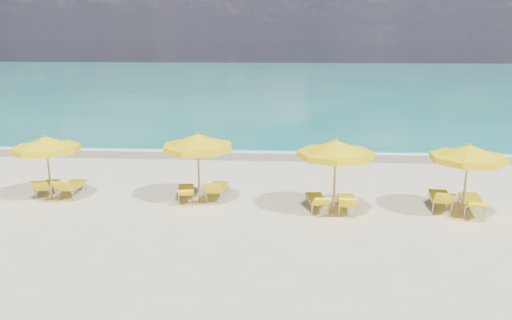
{
  "coord_description": "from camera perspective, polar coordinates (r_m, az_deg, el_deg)",
  "views": [
    {
      "loc": [
        1.13,
        -15.78,
        5.53
      ],
      "look_at": [
        0.0,
        1.5,
        1.2
      ],
      "focal_mm": 35.0,
      "sensor_mm": 36.0,
      "label": 1
    }
  ],
  "objects": [
    {
      "name": "umbrella_4",
      "position": [
        15.72,
        9.1,
        1.2
      ],
      "size": [
        2.53,
        2.53,
        2.45
      ],
      "rotation": [
        0.0,
        0.0,
        -0.05
      ],
      "color": "tan",
      "rests_on": "ground"
    },
    {
      "name": "lounger_4_left",
      "position": [
        16.44,
        6.96,
        -4.97
      ],
      "size": [
        0.79,
        1.74,
        0.74
      ],
      "rotation": [
        0.0,
        0.0,
        0.14
      ],
      "color": "#A5A8AD",
      "rests_on": "ground"
    },
    {
      "name": "wet_sand_band",
      "position": [
        23.86,
        0.93,
        0.63
      ],
      "size": [
        120.0,
        2.6,
        0.01
      ],
      "primitive_type": "cube",
      "color": "tan",
      "rests_on": "ground"
    },
    {
      "name": "whitecap_near",
      "position": [
        34.0,
        -8.43,
        4.53
      ],
      "size": [
        14.0,
        0.36,
        0.05
      ],
      "primitive_type": "cube",
      "color": "white",
      "rests_on": "ground"
    },
    {
      "name": "ground_plane",
      "position": [
        16.76,
        -0.34,
        -5.23
      ],
      "size": [
        120.0,
        120.0,
        0.0
      ],
      "primitive_type": "plane",
      "color": "beige"
    },
    {
      "name": "lounger_2_right",
      "position": [
        18.9,
        -20.28,
        -3.18
      ],
      "size": [
        0.65,
        1.74,
        0.83
      ],
      "rotation": [
        0.0,
        0.0,
        0.03
      ],
      "color": "#A5A8AD",
      "rests_on": "ground"
    },
    {
      "name": "lounger_2_left",
      "position": [
        19.32,
        -22.72,
        -3.09
      ],
      "size": [
        0.78,
        1.65,
        0.78
      ],
      "rotation": [
        0.0,
        0.0,
        0.16
      ],
      "color": "#A5A8AD",
      "rests_on": "ground"
    },
    {
      "name": "ocean",
      "position": [
        64.03,
        2.76,
        9.07
      ],
      "size": [
        120.0,
        80.0,
        0.3
      ],
      "primitive_type": "cube",
      "color": "#167C6F",
      "rests_on": "ground"
    },
    {
      "name": "whitecap_far",
      "position": [
        40.75,
        13.49,
        5.85
      ],
      "size": [
        18.0,
        0.3,
        0.05
      ],
      "primitive_type": "cube",
      "color": "white",
      "rests_on": "ground"
    },
    {
      "name": "lounger_4_right",
      "position": [
        16.45,
        10.28,
        -5.08
      ],
      "size": [
        0.64,
        1.68,
        0.77
      ],
      "rotation": [
        0.0,
        0.0,
        -0.05
      ],
      "color": "#A5A8AD",
      "rests_on": "ground"
    },
    {
      "name": "lounger_3_right",
      "position": [
        17.5,
        -4.48,
        -3.67
      ],
      "size": [
        0.69,
        1.77,
        0.85
      ],
      "rotation": [
        0.0,
        0.0,
        -0.06
      ],
      "color": "#A5A8AD",
      "rests_on": "ground"
    },
    {
      "name": "umbrella_5",
      "position": [
        16.68,
        23.11,
        0.68
      ],
      "size": [
        2.97,
        2.97,
        2.35
      ],
      "rotation": [
        0.0,
        0.0,
        0.35
      ],
      "color": "tan",
      "rests_on": "ground"
    },
    {
      "name": "lounger_5_right",
      "position": [
        17.5,
        23.39,
        -4.78
      ],
      "size": [
        0.95,
        2.04,
        0.73
      ],
      "rotation": [
        0.0,
        0.0,
        -0.17
      ],
      "color": "#A5A8AD",
      "rests_on": "ground"
    },
    {
      "name": "lounger_3_left",
      "position": [
        17.45,
        -7.99,
        -3.89
      ],
      "size": [
        0.85,
        1.74,
        0.67
      ],
      "rotation": [
        0.0,
        0.0,
        0.2
      ],
      "color": "#A5A8AD",
      "rests_on": "ground"
    },
    {
      "name": "umbrella_3",
      "position": [
        16.68,
        -6.67,
        1.98
      ],
      "size": [
        2.92,
        2.92,
        2.43
      ],
      "rotation": [
        0.0,
        0.0,
        -0.25
      ],
      "color": "tan",
      "rests_on": "ground"
    },
    {
      "name": "umbrella_2",
      "position": [
        18.26,
        -22.86,
        1.64
      ],
      "size": [
        2.8,
        2.8,
        2.3
      ],
      "rotation": [
        0.0,
        0.0,
        -0.28
      ],
      "color": "tan",
      "rests_on": "ground"
    },
    {
      "name": "foam_line",
      "position": [
        24.64,
        1.02,
        1.06
      ],
      "size": [
        120.0,
        1.2,
        0.03
      ],
      "primitive_type": "cube",
      "color": "white",
      "rests_on": "ground"
    },
    {
      "name": "lounger_5_left",
      "position": [
        17.5,
        20.28,
        -4.49
      ],
      "size": [
        0.89,
        1.9,
        0.86
      ],
      "rotation": [
        0.0,
        0.0,
        -0.16
      ],
      "color": "#A5A8AD",
      "rests_on": "ground"
    }
  ]
}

